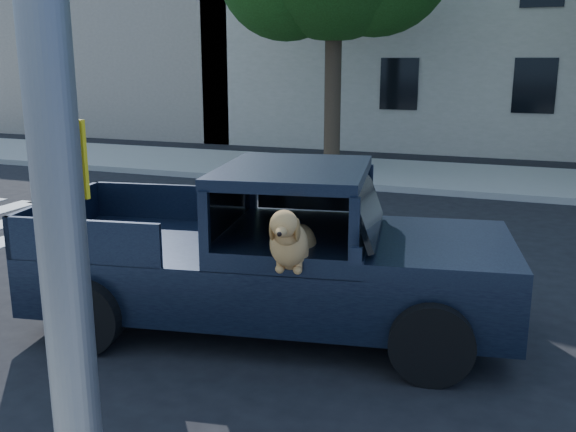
# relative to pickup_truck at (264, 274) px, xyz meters

# --- Properties ---
(ground) EXTENTS (120.00, 120.00, 0.00)m
(ground) POSITION_rel_pickup_truck_xyz_m (1.61, 0.79, -0.62)
(ground) COLOR black
(ground) RESTS_ON ground
(far_sidewalk) EXTENTS (60.00, 4.00, 0.15)m
(far_sidewalk) POSITION_rel_pickup_truck_xyz_m (1.61, 9.99, -0.55)
(far_sidewalk) COLOR gray
(far_sidewalk) RESTS_ON ground
(building_left) EXTENTS (12.00, 6.00, 8.00)m
(building_left) POSITION_rel_pickup_truck_xyz_m (-13.39, 17.29, 3.38)
(building_left) COLOR tan
(building_left) RESTS_ON ground
(pickup_truck) EXTENTS (5.39, 2.97, 1.84)m
(pickup_truck) POSITION_rel_pickup_truck_xyz_m (0.00, 0.00, 0.00)
(pickup_truck) COLOR black
(pickup_truck) RESTS_ON ground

